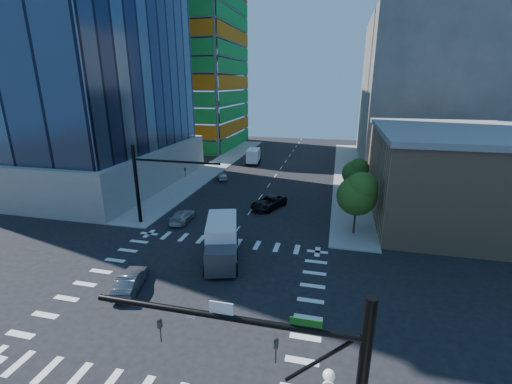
# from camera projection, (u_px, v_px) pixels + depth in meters

# --- Properties ---
(ground) EXTENTS (160.00, 160.00, 0.00)m
(ground) POSITION_uv_depth(u_px,v_px,m) (193.00, 292.00, 26.64)
(ground) COLOR black
(ground) RESTS_ON ground
(road_markings) EXTENTS (20.00, 20.00, 0.01)m
(road_markings) POSITION_uv_depth(u_px,v_px,m) (193.00, 292.00, 26.64)
(road_markings) COLOR silver
(road_markings) RESTS_ON ground
(sidewalk_ne) EXTENTS (5.00, 60.00, 0.15)m
(sidewalk_ne) POSITION_uv_depth(u_px,v_px,m) (349.00, 174.00, 60.94)
(sidewalk_ne) COLOR gray
(sidewalk_ne) RESTS_ON ground
(sidewalk_nw) EXTENTS (5.00, 60.00, 0.15)m
(sidewalk_nw) POSITION_uv_depth(u_px,v_px,m) (216.00, 166.00, 66.45)
(sidewalk_nw) COLOR gray
(sidewalk_nw) RESTS_ON ground
(construction_building) EXTENTS (25.16, 34.50, 70.60)m
(construction_building) POSITION_uv_depth(u_px,v_px,m) (185.00, 44.00, 82.60)
(construction_building) COLOR gray
(construction_building) RESTS_ON ground
(commercial_building) EXTENTS (20.50, 22.50, 10.60)m
(commercial_building) POSITION_uv_depth(u_px,v_px,m) (466.00, 175.00, 39.91)
(commercial_building) COLOR tan
(commercial_building) RESTS_ON ground
(bg_building_ne) EXTENTS (24.00, 30.00, 28.00)m
(bg_building_ne) POSITION_uv_depth(u_px,v_px,m) (429.00, 91.00, 67.41)
(bg_building_ne) COLOR #605D57
(bg_building_ne) RESTS_ON ground
(signal_mast_nw) EXTENTS (10.20, 0.40, 9.00)m
(signal_mast_nw) POSITION_uv_depth(u_px,v_px,m) (148.00, 178.00, 37.83)
(signal_mast_nw) COLOR black
(signal_mast_nw) RESTS_ON sidewalk_nw
(tree_south) EXTENTS (4.16, 4.16, 6.82)m
(tree_south) POSITION_uv_depth(u_px,v_px,m) (358.00, 193.00, 35.32)
(tree_south) COLOR #382316
(tree_south) RESTS_ON sidewalk_ne
(tree_north) EXTENTS (3.54, 3.52, 5.78)m
(tree_north) POSITION_uv_depth(u_px,v_px,m) (356.00, 172.00, 46.59)
(tree_north) COLOR #382316
(tree_north) RESTS_ON sidewalk_ne
(car_nb_far) EXTENTS (4.64, 6.22, 1.57)m
(car_nb_far) POSITION_uv_depth(u_px,v_px,m) (269.00, 202.00, 44.37)
(car_nb_far) COLOR black
(car_nb_far) RESTS_ON ground
(car_sb_near) EXTENTS (2.07, 4.69, 1.34)m
(car_sb_near) POSITION_uv_depth(u_px,v_px,m) (183.00, 216.00, 40.04)
(car_sb_near) COLOR #BABABA
(car_sb_near) RESTS_ON ground
(car_sb_mid) EXTENTS (2.95, 4.08, 1.29)m
(car_sb_mid) POSITION_uv_depth(u_px,v_px,m) (222.00, 176.00, 57.52)
(car_sb_mid) COLOR #B7B9C0
(car_sb_mid) RESTS_ON ground
(car_sb_cross) EXTENTS (2.59, 4.78, 1.50)m
(car_sb_cross) POSITION_uv_depth(u_px,v_px,m) (131.00, 281.00, 26.81)
(car_sb_cross) COLOR #505156
(car_sb_cross) RESTS_ON ground
(box_truck_near) EXTENTS (4.72, 7.37, 3.58)m
(box_truck_near) POSITION_uv_depth(u_px,v_px,m) (222.00, 245.00, 30.91)
(box_truck_near) COLOR black
(box_truck_near) RESTS_ON ground
(box_truck_far) EXTENTS (3.03, 5.92, 2.99)m
(box_truck_far) POSITION_uv_depth(u_px,v_px,m) (254.00, 157.00, 69.19)
(box_truck_far) COLOR black
(box_truck_far) RESTS_ON ground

